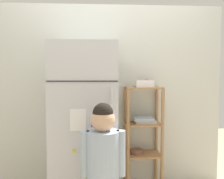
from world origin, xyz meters
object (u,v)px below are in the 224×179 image
Objects in this scene: refrigerator at (85,124)px; fruit_bin at (145,84)px; child_standing at (103,157)px; pantry_shelf_unit at (143,131)px.

refrigerator is 8.26× the size of fruit_bin.
pantry_shelf_unit is at bearing 58.11° from child_standing.
refrigerator is 0.77m from fruit_bin.
child_standing is at bearing -121.89° from pantry_shelf_unit.
pantry_shelf_unit is at bearing 125.12° from fruit_bin.
child_standing is 0.84m from pantry_shelf_unit.
pantry_shelf_unit is at bearing 16.53° from refrigerator.
refrigerator is 0.65m from pantry_shelf_unit.
child_standing is 0.99m from fruit_bin.
fruit_bin reaches higher than child_standing.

